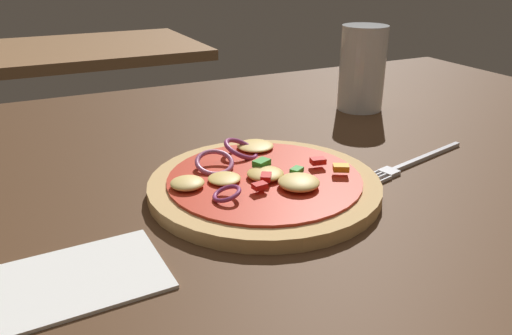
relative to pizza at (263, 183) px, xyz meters
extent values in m
cube|color=#4C301C|center=(-0.01, -0.04, -0.02)|extent=(1.39, 1.06, 0.03)
cylinder|color=tan|center=(0.00, 0.00, 0.00)|extent=(0.24, 0.24, 0.01)
cylinder|color=red|center=(0.00, 0.00, 0.01)|extent=(0.20, 0.20, 0.00)
ellipsoid|color=#E5BC60|center=(0.03, 0.08, 0.01)|extent=(0.04, 0.04, 0.01)
ellipsoid|color=#E5BC60|center=(-0.04, 0.01, 0.01)|extent=(0.03, 0.03, 0.01)
ellipsoid|color=#EFCC72|center=(0.02, -0.04, 0.01)|extent=(0.04, 0.04, 0.01)
ellipsoid|color=#EFCC72|center=(-0.08, 0.01, 0.01)|extent=(0.03, 0.03, 0.01)
ellipsoid|color=#E5BC60|center=(0.00, 0.00, 0.01)|extent=(0.04, 0.04, 0.01)
torus|color=#93386B|center=(0.01, 0.07, 0.01)|extent=(0.06, 0.06, 0.02)
torus|color=#93386B|center=(-0.05, -0.03, 0.01)|extent=(0.03, 0.03, 0.01)
torus|color=#B25984|center=(-0.04, 0.04, 0.01)|extent=(0.05, 0.05, 0.02)
cube|color=red|center=(-0.02, -0.03, 0.01)|extent=(0.01, 0.01, 0.01)
cube|color=orange|center=(0.07, -0.03, 0.02)|extent=(0.02, 0.02, 0.01)
cube|color=red|center=(-0.01, -0.02, 0.02)|extent=(0.02, 0.02, 0.01)
cube|color=red|center=(0.06, 0.00, 0.02)|extent=(0.02, 0.01, 0.01)
cube|color=#2D8C28|center=(0.01, 0.01, 0.02)|extent=(0.02, 0.02, 0.01)
cube|color=#2D8C28|center=(0.03, -0.01, 0.01)|extent=(0.02, 0.02, 0.01)
cube|color=silver|center=(0.22, 0.00, -0.01)|extent=(0.13, 0.04, 0.00)
cube|color=silver|center=(0.15, -0.02, -0.01)|extent=(0.02, 0.02, 0.00)
cube|color=silver|center=(0.12, -0.02, -0.01)|extent=(0.03, 0.01, 0.00)
cube|color=silver|center=(0.12, -0.03, -0.01)|extent=(0.03, 0.01, 0.00)
cube|color=silver|center=(0.13, -0.03, -0.01)|extent=(0.03, 0.01, 0.00)
cube|color=silver|center=(0.13, -0.04, -0.01)|extent=(0.03, 0.01, 0.00)
cylinder|color=silver|center=(0.28, 0.20, 0.06)|extent=(0.07, 0.07, 0.13)
cylinder|color=gold|center=(0.28, 0.20, 0.02)|extent=(0.06, 0.06, 0.06)
cube|color=white|center=(-0.21, -0.08, -0.01)|extent=(0.15, 0.10, 0.00)
cube|color=brown|center=(-0.16, 1.02, -0.02)|extent=(0.87, 0.45, 0.03)
camera|label=1|loc=(-0.22, -0.43, 0.22)|focal=35.32mm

